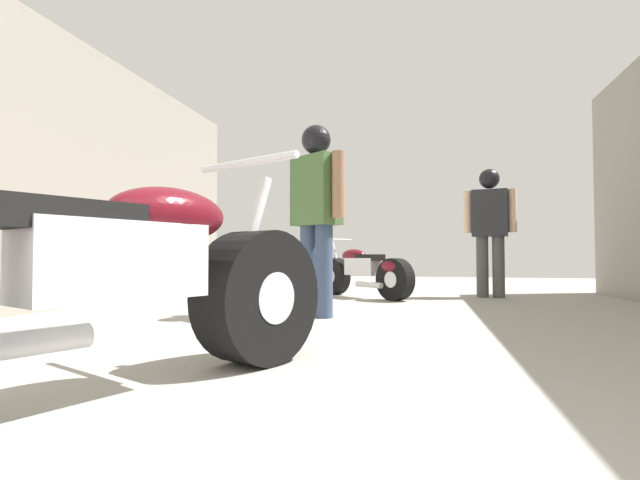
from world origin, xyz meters
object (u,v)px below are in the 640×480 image
(mechanic_with_helmet, at_px, (490,220))
(mechanic_in_blue, at_px, (316,201))
(motorcycle_maroon_cruiser, at_px, (105,289))
(motorcycle_black_naked, at_px, (364,272))

(mechanic_with_helmet, bearing_deg, mechanic_in_blue, -127.01)
(mechanic_in_blue, bearing_deg, mechanic_with_helmet, 52.99)
(motorcycle_maroon_cruiser, bearing_deg, mechanic_with_helmet, 68.09)
(motorcycle_maroon_cruiser, distance_m, mechanic_with_helmet, 5.58)
(motorcycle_black_naked, xyz_separation_m, mechanic_with_helmet, (1.68, 0.38, 0.71))
(motorcycle_black_naked, relative_size, mechanic_with_helmet, 0.82)
(motorcycle_maroon_cruiser, relative_size, motorcycle_black_naked, 1.52)
(motorcycle_black_naked, relative_size, mechanic_in_blue, 0.80)
(motorcycle_black_naked, distance_m, mechanic_with_helmet, 1.87)
(mechanic_in_blue, bearing_deg, motorcycle_black_naked, 85.04)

